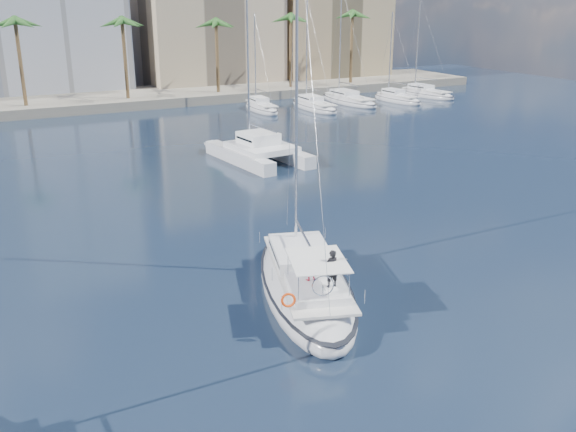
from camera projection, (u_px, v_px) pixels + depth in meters
ground at (300, 283)px, 32.27m from camera, size 160.00×160.00×0.00m
quay at (76, 102)px, 83.21m from camera, size 120.00×14.00×1.20m
building_beige at (208, 21)px, 97.29m from camera, size 20.00×14.00×20.00m
building_tan_right at (328, 26)px, 104.67m from camera, size 18.00×12.00×18.00m
palm_centre at (73, 25)px, 76.70m from camera, size 3.60×3.60×12.30m
palm_right at (319, 21)px, 91.54m from camera, size 3.60×3.60×12.30m
main_sloop at (305, 284)px, 30.84m from camera, size 7.79×13.29×18.80m
catamaran at (259, 148)px, 55.75m from camera, size 6.14×10.73×15.18m
seagull at (338, 260)px, 32.96m from camera, size 1.01×0.43×0.19m
moored_yacht_a at (261, 111)px, 80.40m from camera, size 3.37×9.52×11.90m
moored_yacht_b at (314, 109)px, 81.56m from camera, size 3.32×10.83×13.72m
moored_yacht_c at (349, 103)px, 86.07m from camera, size 3.98×12.33×15.54m
moored_yacht_d at (397, 102)px, 87.23m from camera, size 3.52×9.55×11.90m
moored_yacht_e at (425, 96)px, 91.75m from camera, size 4.61×11.11×13.72m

